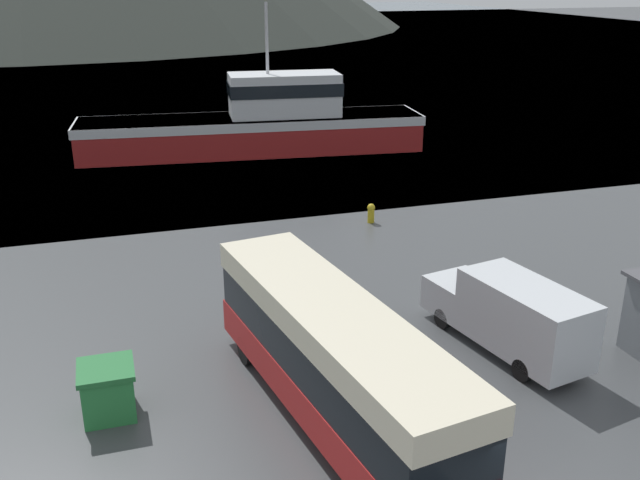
% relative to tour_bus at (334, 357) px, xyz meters
% --- Properties ---
extents(water_surface, '(240.00, 240.00, 0.00)m').
position_rel_tour_bus_xyz_m(water_surface, '(2.92, 136.56, -1.93)').
color(water_surface, slate).
rests_on(water_surface, ground).
extents(tour_bus, '(4.09, 11.32, 3.45)m').
position_rel_tour_bus_xyz_m(tour_bus, '(0.00, 0.00, 0.00)').
color(tour_bus, red).
rests_on(tour_bus, ground).
extents(delivery_van, '(3.12, 6.45, 2.49)m').
position_rel_tour_bus_xyz_m(delivery_van, '(6.54, 1.94, -0.62)').
color(delivery_van, silver).
rests_on(delivery_van, ground).
extents(fishing_boat, '(23.13, 6.87, 9.62)m').
position_rel_tour_bus_xyz_m(fishing_boat, '(4.85, 30.73, -0.02)').
color(fishing_boat, maroon).
rests_on(fishing_boat, water_surface).
extents(storage_bin, '(1.50, 1.52, 1.48)m').
position_rel_tour_bus_xyz_m(storage_bin, '(-5.80, 2.07, -1.17)').
color(storage_bin, '#287F3D').
rests_on(storage_bin, ground).
extents(mooring_bollard, '(0.37, 0.37, 0.95)m').
position_rel_tour_bus_xyz_m(mooring_bollard, '(6.83, 14.90, -1.41)').
color(mooring_bollard, '#B29919').
rests_on(mooring_bollard, ground).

